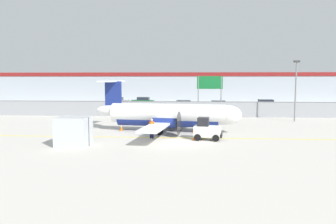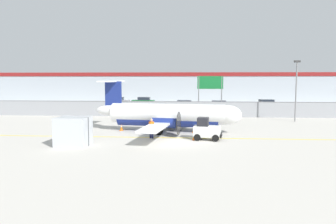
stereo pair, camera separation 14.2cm
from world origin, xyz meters
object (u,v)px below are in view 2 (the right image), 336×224
object	(u,v)px
parked_car_2	(185,105)
apron_light_pole	(296,86)
traffic_cone_far_left	(194,129)
highway_sign	(210,86)
parked_car_0	(118,101)
parked_car_1	(143,101)
baggage_tug	(207,130)
traffic_cone_near_right	(167,124)
ground_crew_worker	(151,127)
commuter_airplane	(170,115)
traffic_cone_far_right	(121,127)
traffic_cone_near_left	(194,136)
cargo_container	(73,131)
parked_car_3	(220,106)
parked_car_4	(266,104)

from	to	relation	value
parked_car_2	apron_light_pole	world-z (taller)	apron_light_pole
traffic_cone_far_left	highway_sign	world-z (taller)	highway_sign
traffic_cone_far_left	parked_car_0	xyz separation A→B (m)	(-14.20, 30.22, 0.58)
traffic_cone_far_left	parked_car_1	bearing A→B (deg)	107.27
baggage_tug	traffic_cone_near_right	bearing A→B (deg)	126.67
ground_crew_worker	highway_sign	size ratio (longest dim) A/B	0.31
traffic_cone_near_right	apron_light_pole	xyz separation A→B (m)	(14.95, 5.67, 3.99)
parked_car_0	parked_car_1	distance (m)	4.80
commuter_airplane	traffic_cone_far_right	world-z (taller)	commuter_airplane
traffic_cone_near_left	parked_car_1	distance (m)	35.42
traffic_cone_near_right	parked_car_0	distance (m)	29.09
commuter_airplane	traffic_cone_near_left	xyz separation A→B (m)	(2.34, -4.34, -1.29)
parked_car_0	apron_light_pole	distance (m)	33.92
traffic_cone_near_right	traffic_cone_far_left	bearing A→B (deg)	-51.02
ground_crew_worker	cargo_container	distance (m)	6.60
apron_light_pole	cargo_container	bearing A→B (deg)	-143.16
baggage_tug	parked_car_3	distance (m)	25.01
ground_crew_worker	traffic_cone_far_left	size ratio (longest dim) A/B	2.66
cargo_container	traffic_cone_far_left	size ratio (longest dim) A/B	3.90
cargo_container	parked_car_2	size ratio (longest dim) A/B	0.58
traffic_cone_near_right	parked_car_1	size ratio (longest dim) A/B	0.15
traffic_cone_far_left	parked_car_2	bearing A→B (deg)	93.61
baggage_tug	traffic_cone_near_left	bearing A→B (deg)	-162.12
traffic_cone_near_right	parked_car_4	bearing A→B (deg)	54.97
parked_car_0	parked_car_2	xyz separation A→B (m)	(12.84, -8.68, 0.00)
baggage_tug	highway_sign	bearing A→B (deg)	94.88
traffic_cone_near_right	cargo_container	bearing A→B (deg)	-121.83
traffic_cone_near_right	parked_car_0	bearing A→B (deg)	113.08
apron_light_pole	traffic_cone_far_left	bearing A→B (deg)	-143.06
traffic_cone_near_right	traffic_cone_far_right	xyz separation A→B (m)	(-4.36, -2.81, 0.00)
traffic_cone_near_left	traffic_cone_far_right	bearing A→B (deg)	147.47
traffic_cone_far_right	cargo_container	bearing A→B (deg)	-105.31
baggage_tug	traffic_cone_far_right	xyz separation A→B (m)	(-8.17, 4.40, -0.54)
apron_light_pole	highway_sign	distance (m)	11.69
ground_crew_worker	traffic_cone_far_right	bearing A→B (deg)	68.43
commuter_airplane	traffic_cone_far_left	xyz separation A→B (m)	(2.34, -0.44, -1.29)
traffic_cone_far_left	traffic_cone_far_right	size ratio (longest dim) A/B	1.00
traffic_cone_far_left	parked_car_1	xyz separation A→B (m)	(-9.40, 30.24, 0.58)
baggage_tug	traffic_cone_near_left	xyz separation A→B (m)	(-1.02, -0.16, -0.54)
traffic_cone_far_right	highway_sign	world-z (taller)	highway_sign
baggage_tug	parked_car_3	xyz separation A→B (m)	(3.11, 24.82, 0.04)
commuter_airplane	ground_crew_worker	distance (m)	4.03
parked_car_1	parked_car_2	bearing A→B (deg)	134.40
ground_crew_worker	parked_car_4	size ratio (longest dim) A/B	0.39
commuter_airplane	parked_car_4	size ratio (longest dim) A/B	3.66
parked_car_2	highway_sign	distance (m)	7.83
traffic_cone_near_right	parked_car_4	xyz separation A→B (m)	(14.87, 21.22, 0.58)
traffic_cone_near_right	traffic_cone_far_right	world-z (taller)	same
highway_sign	parked_car_4	bearing A→B (deg)	43.44
cargo_container	traffic_cone_near_right	xyz separation A→B (m)	(6.42, 10.34, -0.79)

